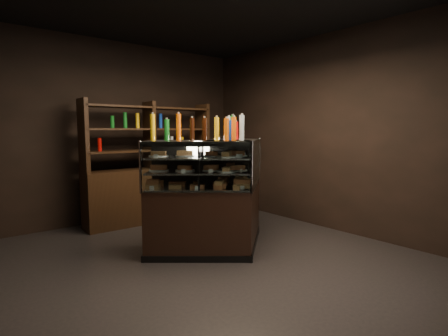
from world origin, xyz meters
The scene contains 7 objects.
ground centered at (0.00, 0.00, 0.00)m, with size 5.00×5.00×0.00m, color black.
room_shell centered at (0.00, 0.00, 1.94)m, with size 5.02×5.02×3.01m.
display_case centered at (0.54, 0.24, 0.48)m, with size 1.97×1.35×1.42m.
food_display centered at (0.54, 0.24, 1.08)m, with size 1.60×0.90×0.44m.
bottles_top centered at (0.54, 0.24, 1.55)m, with size 1.43×0.76×0.30m.
potted_conifer centered at (1.76, 0.95, 0.44)m, with size 0.36×0.36×0.76m.
back_shelving centered at (0.55, 2.05, 0.61)m, with size 2.20×0.46×2.00m.
Camera 1 is at (-2.17, -3.24, 1.54)m, focal length 28.00 mm.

